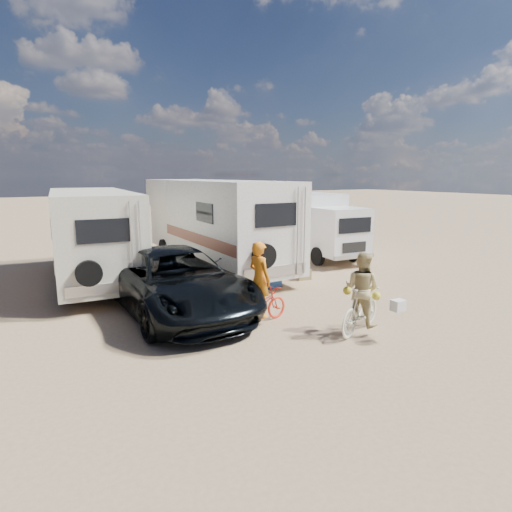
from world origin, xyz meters
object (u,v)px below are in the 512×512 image
rv_main (213,225)px  crate (303,274)px  bike_parked (334,250)px  rv_left (93,237)px  rider_man (259,286)px  cooler (271,280)px  bike_man (259,306)px  dark_suv (175,281)px  rider_woman (361,296)px  box_truck (314,225)px  bike_woman (361,309)px

rv_main → crate: bearing=-60.4°
bike_parked → crate: 3.68m
rv_left → rider_man: rv_left is taller
rv_main → cooler: size_ratio=14.65×
bike_man → bike_parked: 8.30m
rider_man → dark_suv: bearing=27.8°
bike_man → rider_woman: bearing=-144.5°
dark_suv → bike_parked: size_ratio=3.72×
bike_parked → crate: size_ratio=3.50×
rv_main → rider_man: rv_main is taller
rv_main → dark_suv: rv_main is taller
rv_left → cooler: size_ratio=12.12×
rv_left → rv_main: bearing=4.8°
bike_man → rv_main: bearing=-25.0°
rv_left → box_truck: size_ratio=1.33×
rider_man → bike_parked: size_ratio=1.15×
bike_woman → bike_man: bearing=24.4°
rider_woman → rv_left: bearing=7.7°
rv_left → cooler: (4.74, -3.63, -1.27)m
rv_main → cooler: 3.95m
rv_left → bike_woman: (4.48, -7.95, -0.98)m
rv_main → bike_woman: bearing=-89.5°
bike_woman → rider_woman: (0.00, 0.00, 0.30)m
rv_left → bike_man: 6.97m
box_truck → rider_man: box_truck is taller
bike_parked → crate: (-3.07, -2.03, -0.24)m
bike_woman → cooler: (0.26, 4.32, -0.29)m
bike_woman → rider_man: rider_man is taller
rv_left → rider_man: (2.77, -6.30, -0.60)m
box_truck → rider_man: bearing=-131.7°
crate → bike_woman: bearing=-110.8°
dark_suv → crate: 5.15m
bike_parked → crate: bike_parked is taller
rv_main → bike_man: size_ratio=5.40×
bike_woman → cooler: size_ratio=2.94×
box_truck → bike_man: (-6.33, -6.18, -0.94)m
rv_main → dark_suv: 5.52m
rider_woman → crate: bearing=-42.6°
rv_main → rv_left: rv_main is taller
rv_left → bike_woman: 9.18m
rider_man → cooler: size_ratio=3.00×
rv_left → bike_woman: size_ratio=4.13×
rv_main → rider_woman: bearing=-89.5°
box_truck → cooler: 5.70m
box_truck → bike_parked: size_ratio=3.49×
rv_main → cooler: bearing=-84.7°
rv_left → rider_man: bearing=-62.0°
rv_left → crate: (6.27, -3.25, -1.33)m
rv_left → crate: size_ratio=16.20×
bike_parked → cooler: (-4.60, -2.40, -0.18)m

